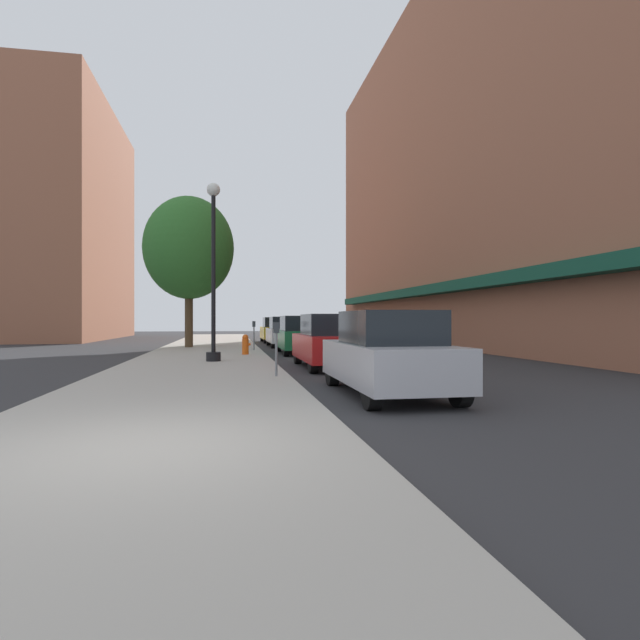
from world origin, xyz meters
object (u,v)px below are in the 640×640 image
(car_green, at_px, (300,335))
(car_yellow, at_px, (275,330))
(car_silver, at_px, (388,354))
(car_red, at_px, (330,342))
(tree_near, at_px, (189,248))
(parking_meter_near, at_px, (254,332))
(fire_hydrant, at_px, (245,344))
(parking_meter_far, at_px, (276,342))
(car_white, at_px, (285,332))
(lamppost, at_px, (213,268))

(car_green, relative_size, car_yellow, 1.00)
(car_silver, bearing_deg, car_red, 88.73)
(tree_near, bearing_deg, parking_meter_near, -45.64)
(fire_hydrant, relative_size, car_yellow, 0.18)
(parking_meter_near, relative_size, parking_meter_far, 1.00)
(car_white, bearing_deg, parking_meter_far, -94.85)
(car_silver, distance_m, car_green, 12.55)
(lamppost, relative_size, car_silver, 1.37)
(parking_meter_far, bearing_deg, car_green, 78.79)
(parking_meter_near, distance_m, parking_meter_far, 10.92)
(tree_near, distance_m, car_yellow, 9.98)
(parking_meter_near, height_order, car_yellow, car_yellow)
(parking_meter_far, height_order, car_green, car_green)
(fire_hydrant, distance_m, parking_meter_far, 8.03)
(parking_meter_near, distance_m, car_red, 8.04)
(tree_near, height_order, car_white, tree_near)
(parking_meter_near, relative_size, car_yellow, 0.30)
(lamppost, relative_size, car_white, 1.37)
(parking_meter_far, xyz_separation_m, tree_near, (-3.09, 14.08, 4.14))
(car_red, bearing_deg, car_silver, -90.86)
(car_white, height_order, car_yellow, same)
(parking_meter_near, distance_m, car_white, 5.31)
(lamppost, relative_size, car_yellow, 1.37)
(lamppost, height_order, car_silver, lamppost)
(parking_meter_far, bearing_deg, tree_near, 102.38)
(parking_meter_far, distance_m, tree_near, 15.00)
(tree_near, xyz_separation_m, car_green, (5.04, -4.24, -4.28))
(car_white, bearing_deg, car_green, -87.84)
(tree_near, distance_m, car_red, 12.80)
(parking_meter_near, distance_m, car_silver, 13.78)
(parking_meter_far, height_order, car_yellow, car_yellow)
(parking_meter_near, height_order, parking_meter_far, same)
(tree_near, bearing_deg, car_red, -65.31)
(lamppost, bearing_deg, car_silver, -64.80)
(parking_meter_near, xyz_separation_m, car_yellow, (1.95, 10.63, -0.14))
(fire_hydrant, xyz_separation_m, tree_near, (-2.62, 6.08, 4.57))
(fire_hydrant, relative_size, tree_near, 0.10)
(parking_meter_far, relative_size, car_white, 0.30)
(parking_meter_far, height_order, car_red, car_red)
(car_white, xyz_separation_m, car_yellow, (0.00, 5.69, 0.00))
(car_red, relative_size, car_yellow, 1.00)
(tree_near, bearing_deg, lamppost, -80.96)
(fire_hydrant, xyz_separation_m, car_silver, (2.42, -10.72, 0.29))
(car_yellow, bearing_deg, lamppost, -101.03)
(car_red, xyz_separation_m, car_green, (0.00, 6.72, 0.00))
(lamppost, height_order, car_yellow, lamppost)
(parking_meter_near, distance_m, car_green, 2.23)
(fire_hydrant, height_order, car_red, car_red)
(fire_hydrant, relative_size, car_green, 0.18)
(lamppost, distance_m, car_yellow, 17.22)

